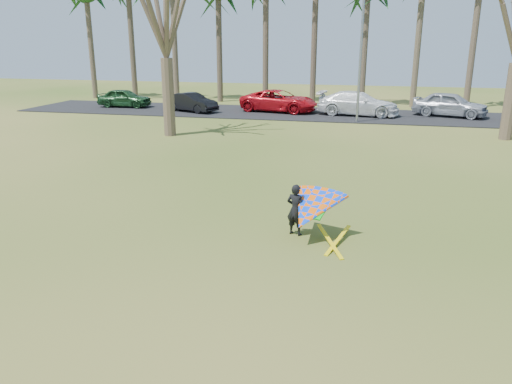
% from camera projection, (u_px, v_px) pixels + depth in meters
% --- Properties ---
extents(ground, '(100.00, 100.00, 0.00)m').
position_uv_depth(ground, '(237.00, 258.00, 12.25)').
color(ground, '#254F11').
rests_on(ground, ground).
extents(parking_strip, '(46.00, 7.00, 0.06)m').
position_uv_depth(parking_strip, '(330.00, 115.00, 35.52)').
color(parking_strip, black).
rests_on(parking_strip, ground).
extents(bare_tree_left, '(6.60, 6.60, 9.70)m').
position_uv_depth(bare_tree_left, '(164.00, 4.00, 25.94)').
color(bare_tree_left, '#4D3F2E').
rests_on(bare_tree_left, ground).
extents(streetlight, '(2.28, 0.18, 8.00)m').
position_uv_depth(streetlight, '(363.00, 51.00, 30.95)').
color(streetlight, gray).
rests_on(streetlight, ground).
extents(car_0, '(4.19, 1.80, 1.41)m').
position_uv_depth(car_0, '(124.00, 98.00, 39.08)').
color(car_0, '#1B4320').
rests_on(car_0, parking_strip).
extents(car_1, '(4.33, 2.90, 1.35)m').
position_uv_depth(car_1, '(192.00, 102.00, 36.58)').
color(car_1, black).
rests_on(car_1, parking_strip).
extents(car_2, '(6.03, 3.63, 1.57)m').
position_uv_depth(car_2, '(279.00, 101.00, 36.56)').
color(car_2, red).
rests_on(car_2, parking_strip).
extents(car_3, '(5.86, 2.96, 1.63)m').
position_uv_depth(car_3, '(358.00, 103.00, 34.79)').
color(car_3, white).
rests_on(car_3, parking_strip).
extents(car_4, '(5.28, 3.47, 1.67)m').
position_uv_depth(car_4, '(450.00, 104.00, 34.20)').
color(car_4, '#9DA2AA').
rests_on(car_4, parking_strip).
extents(kite_flyer, '(2.13, 2.39, 2.02)m').
position_uv_depth(kite_flyer, '(310.00, 209.00, 13.18)').
color(kite_flyer, black).
rests_on(kite_flyer, ground).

